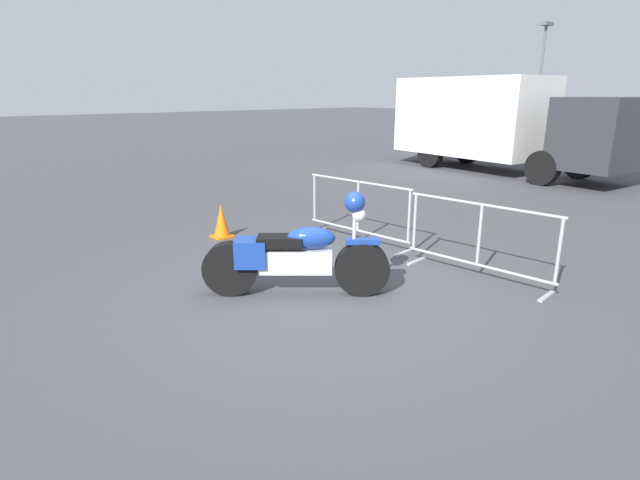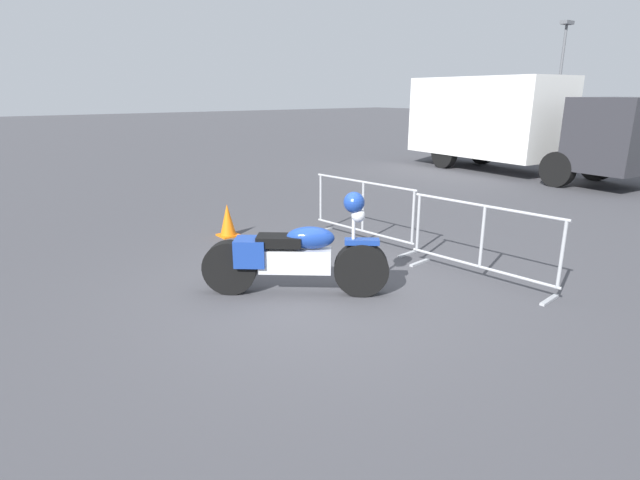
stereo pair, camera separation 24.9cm
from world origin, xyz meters
The scene contains 11 objects.
ground_plane centered at (0.00, 0.00, 0.00)m, with size 120.00×120.00×0.00m, color #424247.
motorcycle centered at (-0.29, -0.16, 0.51)m, with size 1.69×1.92×1.34m.
crowd_barrier_near centered at (-1.47, 2.10, 0.55)m, with size 2.19×0.62×1.07m.
crowd_barrier_far centered at (0.89, 2.10, 0.55)m, with size 2.19×0.62×1.07m.
box_truck centered at (-4.42, 11.14, 1.64)m, with size 7.90×3.05×2.98m.
parked_car_red centered at (-12.14, 24.18, 0.73)m, with size 2.08×4.35×1.43m.
parked_car_tan centered at (-9.36, 23.69, 0.72)m, with size 2.06×4.31×1.42m.
parked_car_blue centered at (-6.58, 23.65, 0.75)m, with size 2.16×4.52×1.49m.
pedestrian centered at (-4.02, 15.01, 0.92)m, with size 0.43×0.43×1.69m.
traffic_cone centered at (-3.25, 0.45, 0.29)m, with size 0.34×0.34×0.59m.
street_lamp centered at (-7.92, 20.82, 3.71)m, with size 0.36×0.70×5.68m.
Camera 2 is at (4.60, -3.61, 2.49)m, focal length 28.00 mm.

